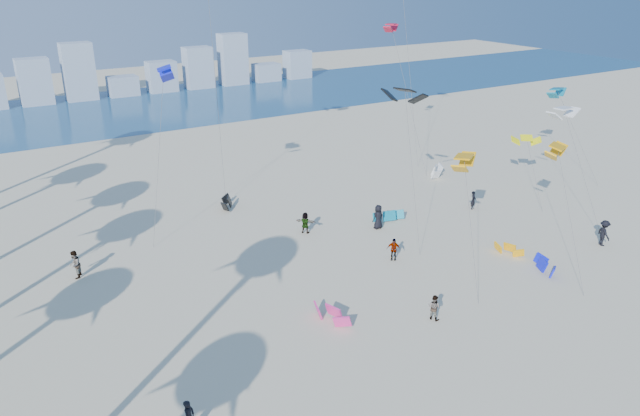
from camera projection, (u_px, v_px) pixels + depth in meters
ocean at (88, 114)px, 83.39m from camera, size 220.00×220.00×0.00m
kitesurfer_mid at (434, 307)px, 34.71m from camera, size 0.81×0.90×1.52m
kitesurfers_far at (378, 233)px, 43.99m from camera, size 34.54×15.94×1.92m
grounded_kites at (398, 223)px, 46.86m from camera, size 24.48×24.30×0.94m
flying_kites at (409, 70)px, 47.49m from camera, size 40.04×31.59×18.45m
distant_skyline at (61, 81)px, 89.61m from camera, size 85.00×3.00×8.40m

